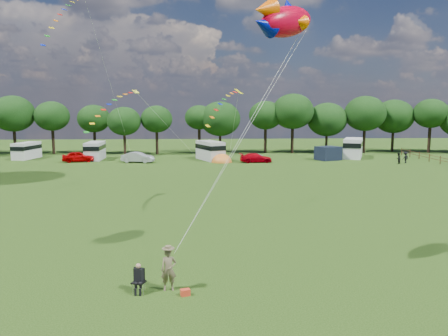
{
  "coord_description": "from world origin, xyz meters",
  "views": [
    {
      "loc": [
        -1.41,
        -20.21,
        7.94
      ],
      "look_at": [
        0.0,
        8.0,
        4.0
      ],
      "focal_mm": 35.0,
      "sensor_mm": 36.0,
      "label": 1
    }
  ],
  "objects_px": {
    "kite_flyer": "(169,270)",
    "fish_kite": "(282,21)",
    "car_c": "(256,158)",
    "campervan_d": "(353,147)",
    "campervan_c": "(210,150)",
    "car_b": "(138,157)",
    "car_a": "(78,157)",
    "tent_greyblue": "(256,161)",
    "tent_orange": "(222,162)",
    "walker_b": "(405,157)",
    "camp_chair": "(139,275)",
    "campervan_a": "(27,150)",
    "walker_a": "(398,158)",
    "campervan_b": "(95,150)"
  },
  "relations": [
    {
      "from": "kite_flyer",
      "to": "fish_kite",
      "type": "height_order",
      "value": "fish_kite"
    },
    {
      "from": "car_c",
      "to": "campervan_d",
      "type": "bearing_deg",
      "value": -76.31
    },
    {
      "from": "campervan_c",
      "to": "car_b",
      "type": "bearing_deg",
      "value": 80.91
    },
    {
      "from": "car_a",
      "to": "kite_flyer",
      "type": "distance_m",
      "value": 48.92
    },
    {
      "from": "kite_flyer",
      "to": "fish_kite",
      "type": "xyz_separation_m",
      "value": [
        5.16,
        1.98,
        10.89
      ]
    },
    {
      "from": "tent_greyblue",
      "to": "fish_kite",
      "type": "xyz_separation_m",
      "value": [
        -4.31,
        -44.13,
        11.8
      ]
    },
    {
      "from": "tent_orange",
      "to": "walker_b",
      "type": "bearing_deg",
      "value": -5.43
    },
    {
      "from": "car_a",
      "to": "car_b",
      "type": "relative_size",
      "value": 1.07
    },
    {
      "from": "camp_chair",
      "to": "walker_b",
      "type": "xyz_separation_m",
      "value": [
        31.8,
        42.4,
        0.05
      ]
    },
    {
      "from": "kite_flyer",
      "to": "tent_orange",
      "type": "bearing_deg",
      "value": 78.27
    },
    {
      "from": "car_b",
      "to": "tent_greyblue",
      "type": "xyz_separation_m",
      "value": [
        17.29,
        1.27,
        -0.74
      ]
    },
    {
      "from": "car_a",
      "to": "tent_orange",
      "type": "height_order",
      "value": "car_a"
    },
    {
      "from": "camp_chair",
      "to": "walker_b",
      "type": "height_order",
      "value": "walker_b"
    },
    {
      "from": "campervan_d",
      "to": "fish_kite",
      "type": "xyz_separation_m",
      "value": [
        -20.16,
        -47.31,
        10.17
      ]
    },
    {
      "from": "car_c",
      "to": "camp_chair",
      "type": "distance_m",
      "value": 45.56
    },
    {
      "from": "car_c",
      "to": "tent_greyblue",
      "type": "distance_m",
      "value": 2.05
    },
    {
      "from": "campervan_c",
      "to": "kite_flyer",
      "type": "bearing_deg",
      "value": 153.68
    },
    {
      "from": "campervan_a",
      "to": "campervan_d",
      "type": "xyz_separation_m",
      "value": [
        51.06,
        -1.21,
        0.29
      ]
    },
    {
      "from": "campervan_c",
      "to": "walker_b",
      "type": "distance_m",
      "value": 28.31
    },
    {
      "from": "car_a",
      "to": "campervan_a",
      "type": "distance_m",
      "value": 10.19
    },
    {
      "from": "car_a",
      "to": "tent_orange",
      "type": "xyz_separation_m",
      "value": [
        20.92,
        -1.27,
        -0.75
      ]
    },
    {
      "from": "camp_chair",
      "to": "campervan_d",
      "type": "bearing_deg",
      "value": 83.3
    },
    {
      "from": "campervan_d",
      "to": "tent_greyblue",
      "type": "distance_m",
      "value": 16.24
    },
    {
      "from": "fish_kite",
      "to": "walker_b",
      "type": "height_order",
      "value": "fish_kite"
    },
    {
      "from": "kite_flyer",
      "to": "car_b",
      "type": "bearing_deg",
      "value": 93.68
    },
    {
      "from": "campervan_c",
      "to": "campervan_d",
      "type": "bearing_deg",
      "value": -108.45
    },
    {
      "from": "walker_a",
      "to": "walker_b",
      "type": "bearing_deg",
      "value": 171.34
    },
    {
      "from": "tent_orange",
      "to": "fish_kite",
      "type": "height_order",
      "value": "fish_kite"
    },
    {
      "from": "car_c",
      "to": "tent_orange",
      "type": "relative_size",
      "value": 1.32
    },
    {
      "from": "car_c",
      "to": "campervan_a",
      "type": "bearing_deg",
      "value": 75.8
    },
    {
      "from": "car_c",
      "to": "tent_orange",
      "type": "height_order",
      "value": "car_c"
    },
    {
      "from": "campervan_c",
      "to": "walker_b",
      "type": "bearing_deg",
      "value": -123.67
    },
    {
      "from": "campervan_c",
      "to": "kite_flyer",
      "type": "height_order",
      "value": "campervan_c"
    },
    {
      "from": "car_b",
      "to": "campervan_c",
      "type": "distance_m",
      "value": 10.87
    },
    {
      "from": "campervan_c",
      "to": "fish_kite",
      "type": "height_order",
      "value": "fish_kite"
    },
    {
      "from": "car_b",
      "to": "fish_kite",
      "type": "distance_m",
      "value": 46.13
    },
    {
      "from": "car_b",
      "to": "fish_kite",
      "type": "xyz_separation_m",
      "value": [
        12.98,
        -42.86,
        11.05
      ]
    },
    {
      "from": "tent_greyblue",
      "to": "camp_chair",
      "type": "distance_m",
      "value": 47.5
    },
    {
      "from": "car_b",
      "to": "campervan_b",
      "type": "xyz_separation_m",
      "value": [
        -7.07,
        4.1,
        0.68
      ]
    },
    {
      "from": "walker_a",
      "to": "car_b",
      "type": "bearing_deg",
      "value": -42.99
    },
    {
      "from": "tent_orange",
      "to": "camp_chair",
      "type": "bearing_deg",
      "value": -97.1
    },
    {
      "from": "camp_chair",
      "to": "fish_kite",
      "type": "relative_size",
      "value": 0.35
    },
    {
      "from": "car_c",
      "to": "tent_greyblue",
      "type": "bearing_deg",
      "value": -10.31
    },
    {
      "from": "camp_chair",
      "to": "tent_orange",
      "type": "bearing_deg",
      "value": 104.48
    },
    {
      "from": "campervan_a",
      "to": "campervan_b",
      "type": "distance_m",
      "value": 10.95
    },
    {
      "from": "car_b",
      "to": "tent_orange",
      "type": "xyz_separation_m",
      "value": [
        12.14,
        -0.1,
        -0.74
      ]
    },
    {
      "from": "car_a",
      "to": "walker_a",
      "type": "xyz_separation_m",
      "value": [
        45.72,
        -4.54,
        0.02
      ]
    },
    {
      "from": "tent_greyblue",
      "to": "campervan_d",
      "type": "bearing_deg",
      "value": 11.34
    },
    {
      "from": "campervan_c",
      "to": "kite_flyer",
      "type": "relative_size",
      "value": 3.4
    },
    {
      "from": "car_c",
      "to": "kite_flyer",
      "type": "xyz_separation_m",
      "value": [
        -9.26,
        -44.18,
        0.26
      ]
    }
  ]
}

